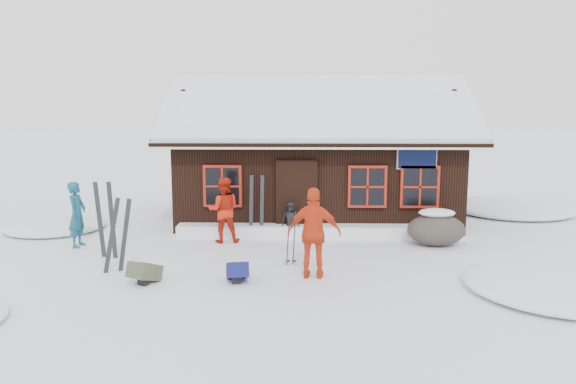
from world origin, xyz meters
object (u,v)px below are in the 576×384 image
Objects in this scene: skier_orange_right at (314,233)px; ski_poles at (291,239)px; backpack_blue at (237,274)px; skier_crouched at (291,220)px; skier_orange_left at (223,210)px; boulder at (436,229)px; backpack_olive at (145,275)px; ski_pair_left at (118,236)px; skier_teal at (77,214)px.

skier_orange_right reaches higher than ski_poles.
skier_orange_right is 1.76m from backpack_blue.
skier_crouched is at bearing -76.03° from skier_orange_right.
skier_orange_left is at bearing 131.58° from ski_poles.
skier_crouched is 0.66× the size of boulder.
skier_orange_right is 3.22× the size of backpack_olive.
ski_pair_left is (-4.15, 0.29, -0.16)m from skier_orange_right.
boulder is (3.70, -0.76, -0.05)m from skier_crouched.
skier_crouched reaches higher than backpack_olive.
backpack_olive is at bearing -125.14° from skier_crouched.
ski_poles is 1.68m from backpack_blue.
ski_pair_left is 1.30× the size of ski_poles.
skier_teal reaches higher than ski_poles.
backpack_blue is at bearing -119.88° from skier_teal.
boulder is 7.69m from ski_pair_left.
skier_crouched is 2.56m from ski_poles.
skier_orange_right reaches higher than ski_pair_left.
ski_poles is at bearing -87.72° from skier_crouched.
ski_poles is at bearing -57.41° from skier_orange_right.
skier_orange_right reaches higher than backpack_olive.
skier_crouched is 3.78m from boulder.
skier_teal is at bearing -177.69° from boulder.
backpack_olive is (-3.40, -0.43, -0.78)m from skier_orange_right.
skier_teal reaches higher than boulder.
ski_poles reaches higher than boulder.
ski_pair_left is at bearing -137.51° from skier_crouched.
backpack_blue is at bearing -147.20° from boulder.
ski_pair_left is at bearing -161.46° from boulder.
boulder is 4.06m from ski_poles.
skier_orange_right is at bearing -62.29° from ski_poles.
skier_orange_left is (3.58, 0.57, 0.03)m from skier_teal.
boulder is 0.88× the size of ski_pair_left.
skier_orange_left is at bearing 51.88° from ski_pair_left.
ski_poles reaches higher than backpack_blue.
skier_crouched is at bearing 38.79° from ski_pair_left.
backpack_blue is at bearing 32.90° from backpack_olive.
backpack_olive is (-2.91, -1.37, -0.44)m from ski_poles.
ski_pair_left is (-3.59, -3.20, 0.30)m from skier_crouched.
skier_crouched is 0.76× the size of ski_poles.
skier_crouched is at bearing 91.53° from ski_poles.
boulder reaches higher than backpack_olive.
ski_pair_left reaches higher than backpack_blue.
skier_teal is at bearing 2.79° from skier_orange_left.
ski_pair_left is 3.72m from ski_poles.
backpack_olive is at bearing -136.97° from skier_teal.
backpack_olive is (-6.54, -3.17, -0.27)m from boulder.
skier_orange_left is 0.90× the size of skier_orange_right.
skier_teal is at bearing 159.55° from backpack_olive.
skier_orange_left is at bearing -47.43° from skier_orange_right.
boulder is at bearing 22.21° from backpack_blue.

